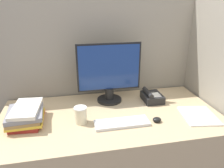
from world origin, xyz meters
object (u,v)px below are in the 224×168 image
(keyboard, at_px, (122,123))
(book_stack, at_px, (26,115))
(desk_telephone, at_px, (152,97))
(mouse, at_px, (157,120))
(monitor, at_px, (109,74))
(coffee_cup, at_px, (81,115))

(keyboard, bearing_deg, book_stack, 166.89)
(keyboard, distance_m, desk_telephone, 0.46)
(keyboard, bearing_deg, mouse, -4.05)
(monitor, relative_size, keyboard, 1.38)
(monitor, xyz_separation_m, desk_telephone, (0.35, -0.08, -0.20))
(monitor, distance_m, keyboard, 0.45)
(coffee_cup, xyz_separation_m, desk_telephone, (0.61, 0.23, -0.02))
(mouse, height_order, coffee_cup, coffee_cup)
(book_stack, xyz_separation_m, desk_telephone, (0.98, 0.16, -0.02))
(book_stack, distance_m, desk_telephone, 0.99)
(mouse, relative_size, desk_telephone, 0.31)
(mouse, bearing_deg, coffee_cup, 169.63)
(keyboard, height_order, book_stack, book_stack)
(keyboard, xyz_separation_m, mouse, (0.25, -0.02, 0.01))
(monitor, xyz_separation_m, book_stack, (-0.63, -0.24, -0.18))
(keyboard, distance_m, book_stack, 0.66)
(keyboard, relative_size, coffee_cup, 3.16)
(monitor, height_order, mouse, monitor)
(mouse, bearing_deg, keyboard, 175.95)
(monitor, height_order, book_stack, monitor)
(book_stack, height_order, desk_telephone, book_stack)
(monitor, height_order, keyboard, monitor)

